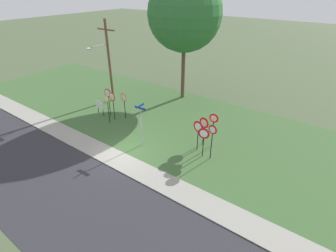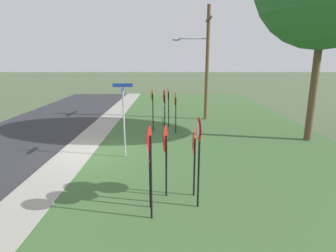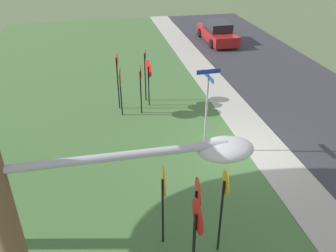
# 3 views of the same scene
# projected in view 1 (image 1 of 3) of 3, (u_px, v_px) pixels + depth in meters

# --- Properties ---
(ground_plane) EXTENTS (160.00, 160.00, 0.00)m
(ground_plane) POSITION_uv_depth(u_px,v_px,m) (125.00, 154.00, 17.78)
(ground_plane) COLOR #4C5B3D
(road_asphalt) EXTENTS (44.00, 6.40, 0.01)m
(road_asphalt) POSITION_uv_depth(u_px,v_px,m) (64.00, 194.00, 14.39)
(road_asphalt) COLOR #2D2D33
(road_asphalt) RESTS_ON ground_plane
(sidewalk_strip) EXTENTS (44.00, 1.60, 0.06)m
(sidewalk_strip) POSITION_uv_depth(u_px,v_px,m) (116.00, 159.00, 17.20)
(sidewalk_strip) COLOR #99968C
(sidewalk_strip) RESTS_ON ground_plane
(grass_median) EXTENTS (44.00, 12.00, 0.04)m
(grass_median) POSITION_uv_depth(u_px,v_px,m) (175.00, 121.00, 22.01)
(grass_median) COLOR #3D6033
(grass_median) RESTS_ON ground_plane
(stop_sign_near_left) EXTENTS (0.60, 0.12, 2.46)m
(stop_sign_near_left) POSITION_uv_depth(u_px,v_px,m) (107.00, 104.00, 20.79)
(stop_sign_near_left) COLOR black
(stop_sign_near_left) RESTS_ON grass_median
(stop_sign_near_right) EXTENTS (0.73, 0.13, 2.36)m
(stop_sign_near_right) POSITION_uv_depth(u_px,v_px,m) (124.00, 100.00, 21.45)
(stop_sign_near_right) COLOR black
(stop_sign_near_right) RESTS_ON grass_median
(stop_sign_far_left) EXTENTS (0.75, 0.09, 2.52)m
(stop_sign_far_left) POSITION_uv_depth(u_px,v_px,m) (108.00, 96.00, 21.85)
(stop_sign_far_left) COLOR black
(stop_sign_far_left) RESTS_ON grass_median
(stop_sign_far_center) EXTENTS (0.72, 0.12, 2.43)m
(stop_sign_far_center) POSITION_uv_depth(u_px,v_px,m) (113.00, 100.00, 21.33)
(stop_sign_far_center) COLOR black
(stop_sign_far_center) RESTS_ON grass_median
(yield_sign_near_left) EXTENTS (0.77, 0.17, 2.17)m
(yield_sign_near_left) POSITION_uv_depth(u_px,v_px,m) (204.00, 136.00, 16.70)
(yield_sign_near_left) COLOR black
(yield_sign_near_left) RESTS_ON grass_median
(yield_sign_near_right) EXTENTS (0.79, 0.16, 2.16)m
(yield_sign_near_right) POSITION_uv_depth(u_px,v_px,m) (204.00, 125.00, 17.99)
(yield_sign_near_right) COLOR black
(yield_sign_near_right) RESTS_ON grass_median
(yield_sign_far_left) EXTENTS (0.81, 0.15, 2.26)m
(yield_sign_far_left) POSITION_uv_depth(u_px,v_px,m) (198.00, 129.00, 17.33)
(yield_sign_far_left) COLOR black
(yield_sign_far_left) RESTS_ON grass_median
(yield_sign_far_right) EXTENTS (0.66, 0.12, 2.63)m
(yield_sign_far_right) POSITION_uv_depth(u_px,v_px,m) (213.00, 123.00, 17.51)
(yield_sign_far_right) COLOR black
(yield_sign_far_right) RESTS_ON grass_median
(yield_sign_center) EXTENTS (0.64, 0.12, 2.54)m
(yield_sign_center) POSITION_uv_depth(u_px,v_px,m) (212.00, 134.00, 16.33)
(yield_sign_center) COLOR black
(yield_sign_center) RESTS_ON grass_median
(street_name_post) EXTENTS (0.96, 0.82, 3.17)m
(street_name_post) POSITION_uv_depth(u_px,v_px,m) (141.00, 122.00, 17.78)
(street_name_post) COLOR #9EA0A8
(street_name_post) RESTS_ON grass_median
(utility_pole) EXTENTS (2.10, 2.51, 7.56)m
(utility_pole) POSITION_uv_depth(u_px,v_px,m) (107.00, 59.00, 23.70)
(utility_pole) COLOR brown
(utility_pole) RESTS_ON grass_median
(notice_board) EXTENTS (1.09, 0.18, 1.25)m
(notice_board) POSITION_uv_depth(u_px,v_px,m) (100.00, 106.00, 22.60)
(notice_board) COLOR black
(notice_board) RESTS_ON grass_median
(oak_tree_left) EXTENTS (6.62, 6.62, 11.16)m
(oak_tree_left) POSITION_uv_depth(u_px,v_px,m) (185.00, 14.00, 22.68)
(oak_tree_left) COLOR brown
(oak_tree_left) RESTS_ON grass_median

